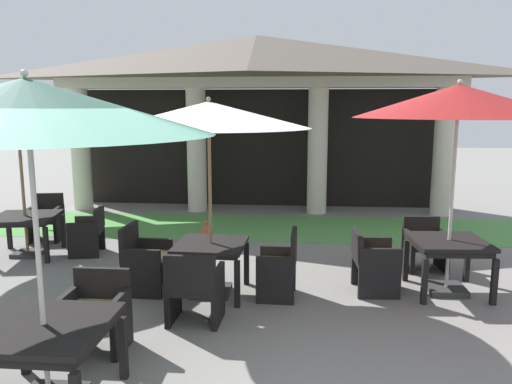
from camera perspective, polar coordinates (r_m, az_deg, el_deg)
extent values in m
cylinder|color=beige|center=(13.01, -19.56, 4.60)|extent=(0.47, 0.47, 2.96)
cylinder|color=beige|center=(12.11, -6.85, 4.75)|extent=(0.47, 0.47, 2.96)
cylinder|color=beige|center=(11.87, 7.10, 4.65)|extent=(0.47, 0.47, 2.96)
cylinder|color=beige|center=(12.33, 20.78, 4.28)|extent=(0.47, 0.47, 2.96)
cube|color=beige|center=(11.87, 0.05, 12.47)|extent=(9.53, 0.70, 0.24)
pyramid|color=#665B51|center=(11.91, 0.05, 15.35)|extent=(9.93, 3.13, 0.96)
cube|color=black|center=(12.79, 0.39, 5.08)|extent=(9.33, 0.16, 2.96)
cube|color=#519347|center=(10.53, -0.69, -4.06)|extent=(11.73, 2.32, 0.01)
cube|color=black|center=(9.28, -25.05, -2.61)|extent=(1.17, 1.17, 0.05)
cube|color=black|center=(9.29, -25.03, -2.92)|extent=(1.08, 1.08, 0.05)
cube|color=black|center=(8.78, -23.00, -5.66)|extent=(0.08, 0.08, 0.60)
cube|color=black|center=(9.95, -26.55, -4.17)|extent=(0.08, 0.08, 0.60)
cube|color=black|center=(9.65, -21.33, -4.21)|extent=(0.08, 0.08, 0.60)
cube|color=#2D2D2D|center=(9.42, -24.77, -6.44)|extent=(0.43, 0.43, 0.07)
cylinder|color=olive|center=(9.19, -25.29, 0.62)|extent=(0.05, 0.05, 2.41)
cone|color=#33594C|center=(9.09, -25.85, 8.33)|extent=(2.77, 2.77, 0.31)
sphere|color=olive|center=(9.10, -25.94, 9.48)|extent=(0.06, 0.06, 0.06)
cube|color=black|center=(9.05, -18.95, -4.31)|extent=(0.59, 0.66, 0.07)
cube|color=#E0CC7F|center=(9.03, -18.97, -3.94)|extent=(0.54, 0.61, 0.05)
cube|color=black|center=(8.95, -17.61, -2.92)|extent=(0.16, 0.58, 0.38)
cube|color=black|center=(8.81, -19.33, -5.32)|extent=(0.50, 0.15, 0.61)
cube|color=black|center=(9.32, -18.54, -4.47)|extent=(0.50, 0.15, 0.61)
cube|color=black|center=(8.91, -20.66, -6.07)|extent=(0.06, 0.06, 0.37)
cube|color=black|center=(9.40, -19.82, -5.21)|extent=(0.06, 0.06, 0.37)
cube|color=black|center=(8.80, -17.87, -6.10)|extent=(0.06, 0.06, 0.37)
cube|color=black|center=(9.30, -17.18, -5.23)|extent=(0.06, 0.06, 0.37)
cube|color=black|center=(10.25, -23.09, -2.94)|extent=(0.64, 0.66, 0.07)
cube|color=#E0CC7F|center=(10.24, -23.11, -2.61)|extent=(0.59, 0.61, 0.05)
cube|color=black|center=(10.45, -22.74, -1.29)|extent=(0.55, 0.16, 0.43)
cube|color=black|center=(10.19, -21.69, -3.37)|extent=(0.16, 0.57, 0.65)
cube|color=black|center=(10.35, -24.41, -3.36)|extent=(0.16, 0.57, 0.65)
cube|color=black|center=(9.99, -22.09, -4.49)|extent=(0.06, 0.06, 0.37)
cube|color=black|center=(10.14, -24.79, -4.46)|extent=(0.06, 0.06, 0.37)
cube|color=black|center=(10.47, -21.29, -3.81)|extent=(0.06, 0.06, 0.37)
cube|color=black|center=(10.62, -23.87, -3.80)|extent=(0.06, 0.06, 0.37)
cube|color=black|center=(6.71, -5.23, -6.05)|extent=(0.95, 0.95, 0.05)
cube|color=black|center=(6.72, -5.22, -6.47)|extent=(0.88, 0.88, 0.05)
cube|color=black|center=(6.54, -9.66, -10.11)|extent=(0.07, 0.07, 0.61)
cube|color=black|center=(6.35, -2.18, -10.56)|extent=(0.07, 0.07, 0.61)
cube|color=black|center=(7.31, -7.76, -7.91)|extent=(0.07, 0.07, 0.61)
cube|color=black|center=(7.15, -1.10, -8.23)|extent=(0.07, 0.07, 0.61)
cube|color=#2D2D2D|center=(6.91, -5.14, -11.25)|extent=(0.51, 0.51, 0.08)
cylinder|color=olive|center=(6.59, -5.29, -1.86)|extent=(0.04, 0.04, 2.38)
cone|color=white|center=(6.46, -5.46, 8.84)|extent=(2.65, 2.65, 0.34)
sphere|color=olive|center=(6.46, -5.49, 10.61)|extent=(0.06, 0.06, 0.06)
cube|color=black|center=(5.97, -7.00, -10.87)|extent=(0.61, 0.55, 0.07)
cube|color=#E0CC7F|center=(5.95, -7.02, -10.33)|extent=(0.56, 0.51, 0.05)
cube|color=black|center=(5.66, -7.66, -9.36)|extent=(0.59, 0.08, 0.43)
cube|color=black|center=(6.07, -9.57, -11.41)|extent=(0.08, 0.53, 0.67)
cube|color=black|center=(5.94, -4.35, -11.77)|extent=(0.08, 0.53, 0.67)
cube|color=black|center=(6.33, -8.84, -11.88)|extent=(0.06, 0.06, 0.38)
cube|color=black|center=(6.21, -3.97, -12.21)|extent=(0.06, 0.06, 0.38)
cube|color=black|center=(5.91, -10.11, -13.53)|extent=(0.06, 0.06, 0.38)
cube|color=black|center=(5.78, -4.88, -13.94)|extent=(0.06, 0.06, 0.38)
cube|color=black|center=(7.02, -12.37, -7.76)|extent=(0.57, 0.62, 0.07)
cube|color=#E0CC7F|center=(7.00, -12.39, -7.29)|extent=(0.52, 0.57, 0.05)
cube|color=black|center=(7.03, -14.41, -5.54)|extent=(0.08, 0.60, 0.47)
cube|color=black|center=(7.30, -11.63, -7.82)|extent=(0.55, 0.08, 0.67)
cube|color=black|center=(6.80, -13.12, -9.18)|extent=(0.55, 0.08, 0.67)
cube|color=black|center=(7.26, -9.75, -9.00)|extent=(0.06, 0.06, 0.39)
cube|color=black|center=(6.77, -11.07, -10.43)|extent=(0.06, 0.06, 0.39)
cube|color=black|center=(7.41, -13.43, -8.74)|extent=(0.06, 0.06, 0.39)
cube|color=black|center=(6.94, -14.99, -10.10)|extent=(0.06, 0.06, 0.39)
cube|color=black|center=(6.67, 2.39, -8.68)|extent=(0.51, 0.58, 0.07)
cube|color=#E0CC7F|center=(6.65, 2.39, -8.19)|extent=(0.47, 0.53, 0.05)
cube|color=black|center=(6.57, 4.38, -6.49)|extent=(0.08, 0.56, 0.47)
cube|color=black|center=(6.45, 2.20, -10.18)|extent=(0.49, 0.08, 0.63)
cube|color=black|center=(6.94, 2.56, -8.74)|extent=(0.49, 0.08, 0.63)
cube|color=black|center=(6.52, 0.25, -11.14)|extent=(0.06, 0.06, 0.37)
cube|color=black|center=(6.99, 0.74, -9.69)|extent=(0.06, 0.06, 0.37)
cube|color=black|center=(6.49, 4.15, -11.28)|extent=(0.06, 0.06, 0.37)
cube|color=black|center=(6.96, 4.35, -9.81)|extent=(0.06, 0.06, 0.37)
cube|color=black|center=(7.23, 21.35, -5.32)|extent=(1.01, 1.01, 0.05)
cube|color=black|center=(7.24, 21.32, -5.82)|extent=(0.93, 0.93, 0.08)
cube|color=black|center=(6.80, 18.83, -9.72)|extent=(0.07, 0.07, 0.61)
cube|color=black|center=(7.11, 25.75, -9.33)|extent=(0.07, 0.07, 0.61)
cube|color=black|center=(7.61, 16.87, -7.55)|extent=(0.07, 0.07, 0.61)
cube|color=black|center=(7.89, 23.14, -7.31)|extent=(0.07, 0.07, 0.61)
cube|color=#2D2D2D|center=(7.42, 21.02, -10.38)|extent=(0.50, 0.50, 0.08)
cylinder|color=beige|center=(7.11, 21.62, -0.98)|extent=(0.04, 0.04, 2.55)
cone|color=maroon|center=(7.00, 22.30, 9.68)|extent=(2.72, 2.72, 0.43)
sphere|color=beige|center=(7.01, 22.43, 11.67)|extent=(0.06, 0.06, 0.06)
cube|color=black|center=(8.21, 18.92, -5.83)|extent=(0.60, 0.59, 0.07)
cube|color=#E0CC7F|center=(8.19, 18.94, -5.43)|extent=(0.55, 0.54, 0.05)
cube|color=black|center=(8.39, 18.48, -3.91)|extent=(0.57, 0.09, 0.37)
cube|color=black|center=(8.31, 20.65, -6.33)|extent=(0.09, 0.56, 0.60)
cube|color=black|center=(8.15, 17.09, -6.44)|extent=(0.09, 0.56, 0.60)
cube|color=black|center=(8.12, 21.12, -7.68)|extent=(0.06, 0.06, 0.35)
cube|color=black|center=(7.96, 17.58, -7.81)|extent=(0.06, 0.06, 0.35)
cube|color=black|center=(8.57, 20.01, -6.70)|extent=(0.06, 0.06, 0.35)
cube|color=black|center=(8.42, 16.65, -6.80)|extent=(0.06, 0.06, 0.35)
cube|color=black|center=(7.04, 13.61, -7.74)|extent=(0.59, 0.64, 0.07)
cube|color=#E0CC7F|center=(7.02, 13.63, -7.28)|extent=(0.54, 0.59, 0.05)
cube|color=black|center=(6.93, 11.58, -6.07)|extent=(0.09, 0.61, 0.37)
cube|color=black|center=(7.33, 13.12, -7.72)|extent=(0.56, 0.09, 0.69)
cube|color=black|center=(6.80, 14.07, -9.14)|extent=(0.56, 0.09, 0.69)
cube|color=black|center=(7.42, 15.00, -8.78)|extent=(0.06, 0.06, 0.40)
cube|color=black|center=(6.91, 16.06, -10.21)|extent=(0.06, 0.06, 0.40)
cube|color=black|center=(7.32, 11.15, -8.88)|extent=(0.06, 0.06, 0.40)
cube|color=black|center=(6.81, 11.92, -10.35)|extent=(0.06, 0.06, 0.40)
cube|color=black|center=(4.59, -23.26, -14.07)|extent=(1.04, 1.04, 0.05)
cube|color=black|center=(4.62, -23.20, -14.85)|extent=(0.96, 0.96, 0.09)
cube|color=black|center=(5.37, -25.14, -15.53)|extent=(0.07, 0.07, 0.60)
cube|color=black|center=(4.97, -15.05, -16.96)|extent=(0.07, 0.07, 0.60)
cylinder|color=beige|center=(4.42, -23.71, -7.87)|extent=(0.04, 0.04, 2.47)
cone|color=#33594C|center=(4.23, -24.89, 8.90)|extent=(2.89, 2.89, 0.44)
sphere|color=beige|center=(4.24, -25.13, 12.27)|extent=(0.06, 0.06, 0.06)
cube|color=black|center=(5.53, -18.08, -13.23)|extent=(0.61, 0.50, 0.07)
cube|color=#E0CC7F|center=(5.51, -18.11, -12.65)|extent=(0.56, 0.46, 0.05)
cube|color=black|center=(5.64, -17.29, -10.22)|extent=(0.61, 0.06, 0.39)
cube|color=black|center=(5.46, -15.20, -14.35)|extent=(0.06, 0.50, 0.62)
cube|color=black|center=(5.68, -20.75, -13.71)|extent=(0.06, 0.50, 0.62)
cube|color=black|center=(5.33, -16.07, -16.54)|extent=(0.06, 0.06, 0.36)
cube|color=black|center=(5.55, -21.61, -15.80)|extent=(0.06, 0.06, 0.36)
cube|color=black|center=(5.71, -14.44, -14.68)|extent=(0.06, 0.06, 0.36)
cube|color=black|center=(5.90, -19.65, -14.09)|extent=(0.06, 0.06, 0.36)
ellipsoid|color=brown|center=(9.23, -5.73, -4.87)|extent=(0.25, 0.25, 0.39)
sphere|color=brown|center=(9.18, -5.76, -3.46)|extent=(0.08, 0.08, 0.08)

